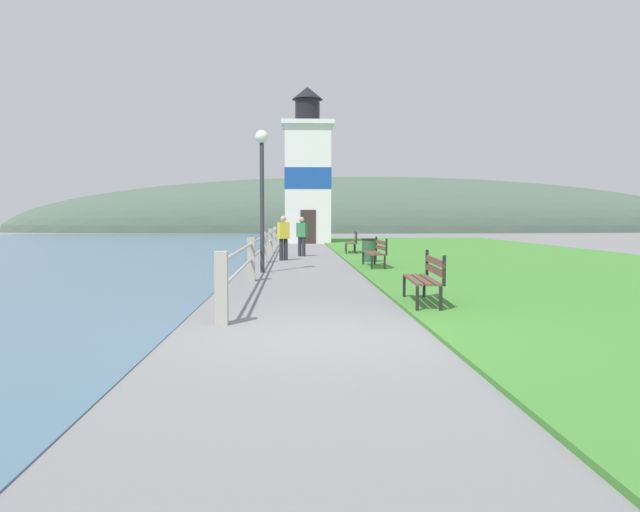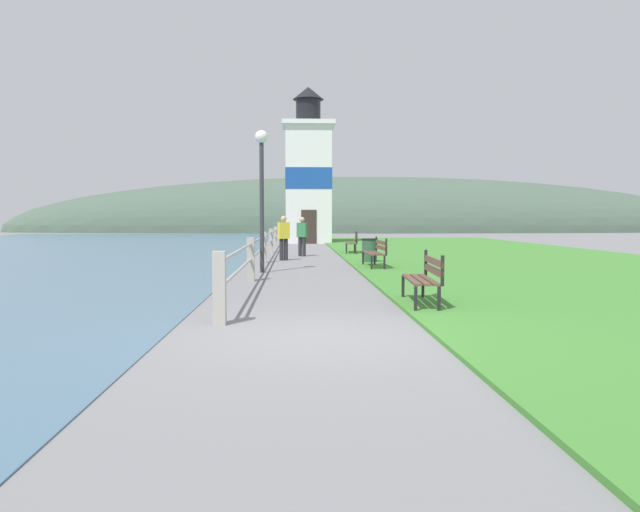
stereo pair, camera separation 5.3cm
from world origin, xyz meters
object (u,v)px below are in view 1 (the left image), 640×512
park_bench_far (352,241)px  trash_bin (369,251)px  park_bench_near (426,276)px  park_bench_midway (376,251)px  person_by_railing (283,236)px  lamp_post (262,174)px  person_strolling (302,235)px  lighthouse (308,176)px

park_bench_far → trash_bin: size_ratio=2.30×
park_bench_near → park_bench_midway: (0.20, 8.08, 0.00)m
person_by_railing → lamp_post: bearing=147.3°
person_strolling → lamp_post: 7.65m
park_bench_near → trash_bin: park_bench_near is taller
park_bench_far → lighthouse: lighthouse is taller
trash_bin → person_by_railing: bearing=150.3°
person_by_railing → lighthouse: bearing=-31.2°
lighthouse → park_bench_midway: bearing=-85.2°
park_bench_near → person_strolling: (-1.97, 14.19, 0.31)m
person_by_railing → trash_bin: person_by_railing is taller
park_bench_midway → lamp_post: (-3.37, -1.20, 2.20)m
lighthouse → lamp_post: lighthouse is taller
park_bench_midway → lamp_post: 4.20m
park_bench_near → person_by_railing: bearing=-74.1°
park_bench_midway → lighthouse: lighthouse is taller
lamp_post → park_bench_near: bearing=-65.2°
lamp_post → person_strolling: bearing=80.7°
park_bench_far → person_by_railing: person_by_railing is taller
person_strolling → trash_bin: person_strolling is taller
park_bench_midway → lighthouse: bearing=-86.4°
lighthouse → trash_bin: (1.69, -17.38, -3.67)m
lighthouse → person_by_railing: (-1.21, -15.73, -3.23)m
lamp_post → lighthouse: bearing=85.2°
park_bench_far → person_strolling: size_ratio=1.23×
lamp_post → park_bench_midway: bearing=19.6°
trash_bin → lamp_post: size_ratio=0.21×
park_bench_midway → park_bench_far: 7.67m
park_bench_midway → trash_bin: park_bench_midway is taller
lighthouse → person_by_railing: bearing=-94.4°
trash_bin → person_strolling: bearing=118.9°
person_strolling → person_by_railing: (-0.68, -2.36, 0.02)m
person_strolling → person_by_railing: person_by_railing is taller
person_by_railing → trash_bin: (2.91, -1.66, -0.45)m
park_bench_far → park_bench_midway: bearing=94.1°
park_bench_near → park_bench_far: 15.74m
park_bench_far → lamp_post: (-3.37, -8.87, 2.20)m
park_bench_midway → park_bench_far: bearing=-91.2°
park_bench_far → lighthouse: (-1.65, 11.81, 3.56)m
park_bench_near → lamp_post: (-3.17, 6.87, 2.20)m
person_strolling → park_bench_midway: bearing=-137.9°
park_bench_near → park_bench_far: same height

